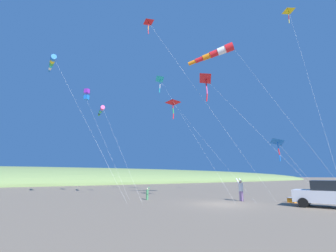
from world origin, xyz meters
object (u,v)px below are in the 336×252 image
object	(u,v)px
kite_delta_red_high_left	(150,23)
kite_delta_teal_far_right	(289,12)
kite_delta_white_trailing	(173,103)
kite_windsock_yellow_midlevel	(101,110)
kite_delta_long_streamer_right	(160,80)
kite_windsock_green_low_center	(52,62)
kite_delta_black_fish_shape	(278,142)
kite_windsock_blue_topmost	(217,53)
person_child_green_jacket	(147,193)
kite_box_magenta_far_left	(87,94)
parked_car	(329,194)
cooler_box	(292,200)
person_adult_flyer	(241,189)
kite_delta_long_streamer_left	(206,79)

from	to	relation	value
kite_delta_red_high_left	kite_delta_teal_far_right	world-z (taller)	kite_delta_teal_far_right
kite_delta_white_trailing	kite_delta_red_high_left	bearing A→B (deg)	132.85
kite_delta_teal_far_right	kite_delta_white_trailing	distance (m)	18.16
kite_windsock_yellow_midlevel	kite_delta_long_streamer_right	size ratio (longest dim) A/B	0.78
kite_windsock_green_low_center	kite_delta_black_fish_shape	bearing A→B (deg)	-140.62
kite_windsock_yellow_midlevel	kite_windsock_blue_topmost	world-z (taller)	kite_windsock_blue_topmost
kite_delta_white_trailing	kite_delta_black_fish_shape	xyz separation A→B (m)	(-16.82, 1.97, -7.97)
person_child_green_jacket	kite_delta_red_high_left	bearing A→B (deg)	145.47
kite_delta_black_fish_shape	kite_windsock_yellow_midlevel	bearing A→B (deg)	25.17
kite_delta_red_high_left	kite_box_magenta_far_left	xyz separation A→B (m)	(10.74, 3.08, -5.20)
kite_delta_red_high_left	kite_box_magenta_far_left	size ratio (longest dim) A/B	1.37
person_child_green_jacket	kite_windsock_blue_topmost	xyz separation A→B (m)	(-3.85, -5.88, 14.22)
parked_car	kite_delta_white_trailing	distance (m)	22.57
kite_box_magenta_far_left	kite_delta_long_streamer_right	size ratio (longest dim) A/B	0.80
parked_car	cooler_box	bearing A→B (deg)	-16.25
kite_delta_long_streamer_right	kite_delta_white_trailing	size ratio (longest dim) A/B	1.07
kite_delta_teal_far_right	kite_delta_long_streamer_right	distance (m)	18.14
parked_car	kite_windsock_green_low_center	size ratio (longest dim) A/B	0.31
kite_windsock_blue_topmost	kite_delta_long_streamer_right	distance (m)	11.76
person_adult_flyer	kite_delta_white_trailing	world-z (taller)	kite_delta_white_trailing
kite_delta_long_streamer_left	kite_delta_teal_far_right	xyz separation A→B (m)	(-2.97, -10.82, 9.98)
parked_car	kite_windsock_yellow_midlevel	world-z (taller)	kite_windsock_yellow_midlevel
parked_car	person_adult_flyer	world-z (taller)	person_adult_flyer
kite_windsock_blue_topmost	kite_delta_white_trailing	distance (m)	11.60
parked_car	person_adult_flyer	xyz separation A→B (m)	(6.41, 1.52, 0.11)
parked_car	kite_box_magenta_far_left	size ratio (longest dim) A/B	0.36
kite_delta_long_streamer_left	kite_delta_red_high_left	size ratio (longest dim) A/B	0.64
kite_delta_long_streamer_left	kite_delta_black_fish_shape	xyz separation A→B (m)	(-4.92, -2.63, -6.35)
cooler_box	kite_delta_long_streamer_left	world-z (taller)	kite_delta_long_streamer_left
parked_car	kite_delta_white_trailing	bearing A→B (deg)	-0.96
kite_delta_black_fish_shape	kite_box_magenta_far_left	bearing A→B (deg)	26.64
person_adult_flyer	person_child_green_jacket	xyz separation A→B (m)	(5.56, 6.33, -0.43)
kite_windsock_yellow_midlevel	kite_windsock_blue_topmost	size ratio (longest dim) A/B	0.82
person_child_green_jacket	kite_delta_teal_far_right	size ratio (longest dim) A/B	0.05
kite_windsock_blue_topmost	parked_car	bearing A→B (deg)	-166.36
person_child_green_jacket	kite_delta_long_streamer_left	distance (m)	11.95
cooler_box	kite_delta_teal_far_right	size ratio (longest dim) A/B	0.03
parked_car	cooler_box	world-z (taller)	parked_car
kite_delta_red_high_left	kite_delta_black_fish_shape	world-z (taller)	kite_delta_red_high_left
kite_delta_red_high_left	cooler_box	bearing A→B (deg)	-130.52
kite_windsock_green_low_center	parked_car	bearing A→B (deg)	-141.25
parked_car	kite_delta_long_streamer_left	world-z (taller)	kite_delta_long_streamer_left
kite_delta_black_fish_shape	person_child_green_jacket	bearing A→B (deg)	33.08
person_child_green_jacket	kite_delta_long_streamer_right	distance (m)	18.38
kite_windsock_green_low_center	kite_delta_long_streamer_right	bearing A→B (deg)	-90.59
person_child_green_jacket	cooler_box	bearing A→B (deg)	-134.69
kite_windsock_yellow_midlevel	kite_windsock_blue_topmost	xyz separation A→B (m)	(-12.08, -8.01, 4.73)
kite_delta_long_streamer_right	kite_windsock_green_low_center	distance (m)	14.46
kite_delta_long_streamer_left	kite_delta_red_high_left	world-z (taller)	kite_delta_red_high_left
person_adult_flyer	parked_car	bearing A→B (deg)	-166.66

